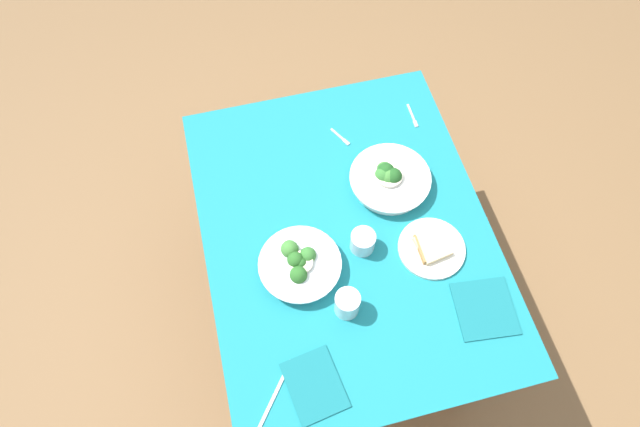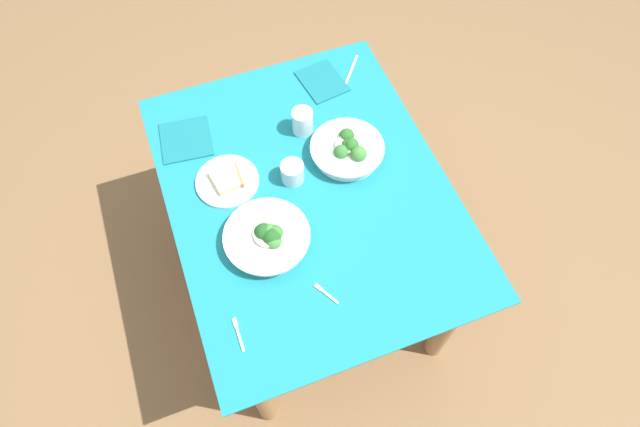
# 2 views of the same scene
# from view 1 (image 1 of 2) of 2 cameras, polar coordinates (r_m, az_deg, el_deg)

# --- Properties ---
(ground_plane) EXTENTS (6.00, 6.00, 0.00)m
(ground_plane) POSITION_cam_1_polar(r_m,az_deg,el_deg) (2.44, 2.12, -9.26)
(ground_plane) COLOR brown
(dining_table) EXTENTS (1.22, 0.95, 0.71)m
(dining_table) POSITION_cam_1_polar(r_m,az_deg,el_deg) (1.88, 2.72, -3.44)
(dining_table) COLOR #197A84
(dining_table) RESTS_ON ground_plane
(broccoli_bowl_far) EXTENTS (0.28, 0.28, 0.09)m
(broccoli_bowl_far) POSITION_cam_1_polar(r_m,az_deg,el_deg) (1.85, 7.40, 3.72)
(broccoli_bowl_far) COLOR white
(broccoli_bowl_far) RESTS_ON dining_table
(broccoli_bowl_near) EXTENTS (0.26, 0.26, 0.09)m
(broccoli_bowl_near) POSITION_cam_1_polar(r_m,az_deg,el_deg) (1.69, -2.20, -5.50)
(broccoli_bowl_near) COLOR white
(broccoli_bowl_near) RESTS_ON dining_table
(bread_side_plate) EXTENTS (0.22, 0.22, 0.03)m
(bread_side_plate) POSITION_cam_1_polar(r_m,az_deg,el_deg) (1.77, 11.86, -3.62)
(bread_side_plate) COLOR silver
(bread_side_plate) RESTS_ON dining_table
(water_glass_center) EXTENTS (0.08, 0.08, 0.10)m
(water_glass_center) POSITION_cam_1_polar(r_m,az_deg,el_deg) (1.63, 2.93, -9.62)
(water_glass_center) COLOR silver
(water_glass_center) RESTS_ON dining_table
(water_glass_side) EXTENTS (0.08, 0.08, 0.08)m
(water_glass_side) POSITION_cam_1_polar(r_m,az_deg,el_deg) (1.72, 4.60, -3.01)
(water_glass_side) COLOR silver
(water_glass_side) RESTS_ON dining_table
(fork_by_far_bowl) EXTENTS (0.11, 0.01, 0.00)m
(fork_by_far_bowl) POSITION_cam_1_polar(r_m,az_deg,el_deg) (2.05, 9.89, 10.20)
(fork_by_far_bowl) COLOR #B7B7BC
(fork_by_far_bowl) RESTS_ON dining_table
(fork_by_near_bowl) EXTENTS (0.09, 0.05, 0.00)m
(fork_by_near_bowl) POSITION_cam_1_polar(r_m,az_deg,el_deg) (1.97, 2.25, 8.14)
(fork_by_near_bowl) COLOR #B7B7BC
(fork_by_near_bowl) RESTS_ON dining_table
(table_knife_left) EXTENTS (0.17, 0.14, 0.00)m
(table_knife_left) POSITION_cam_1_polar(r_m,az_deg,el_deg) (1.62, -4.86, -18.78)
(table_knife_left) COLOR #B7B7BC
(table_knife_left) RESTS_ON dining_table
(napkin_folded_upper) EXTENTS (0.21, 0.18, 0.01)m
(napkin_folded_upper) POSITION_cam_1_polar(r_m,az_deg,el_deg) (1.62, -0.60, -17.91)
(napkin_folded_upper) COLOR #156870
(napkin_folded_upper) RESTS_ON dining_table
(napkin_folded_lower) EXTENTS (0.21, 0.20, 0.01)m
(napkin_folded_lower) POSITION_cam_1_polar(r_m,az_deg,el_deg) (1.75, 17.25, -9.70)
(napkin_folded_lower) COLOR #156870
(napkin_folded_lower) RESTS_ON dining_table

